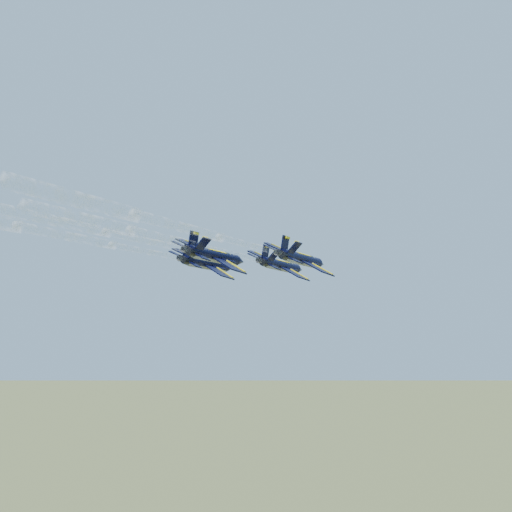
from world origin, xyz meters
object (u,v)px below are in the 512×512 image
at_px(jet_lead, 281,265).
at_px(jet_left, 207,264).
at_px(jet_slot, 215,256).
at_px(jet_right, 302,259).

bearing_deg(jet_lead, jet_left, -133.46).
height_order(jet_lead, jet_slot, same).
distance_m(jet_lead, jet_right, 13.85).
height_order(jet_right, jet_slot, same).
xyz_separation_m(jet_left, jet_slot, (8.19, -12.75, 0.00)).
relative_size(jet_lead, jet_left, 1.00).
distance_m(jet_left, jet_right, 18.33).
height_order(jet_lead, jet_right, same).
relative_size(jet_left, jet_slot, 1.00).
bearing_deg(jet_right, jet_slot, -128.72).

